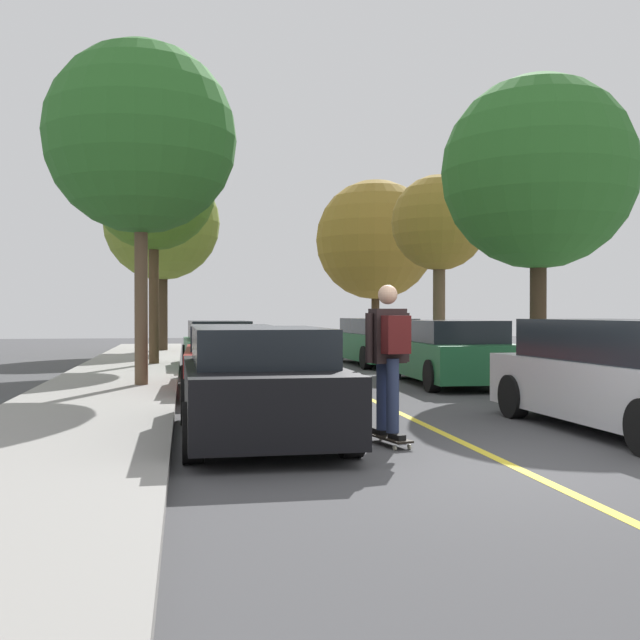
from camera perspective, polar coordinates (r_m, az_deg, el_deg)
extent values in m
plane|color=#424244|center=(8.28, 13.75, -10.32)|extent=(80.00, 80.00, 0.00)
cube|color=gray|center=(7.73, -21.18, -10.59)|extent=(2.66, 56.00, 0.14)
cube|color=gold|center=(12.00, 5.98, -6.89)|extent=(0.12, 39.20, 0.01)
cube|color=black|center=(9.51, -4.52, -5.52)|extent=(1.83, 4.16, 0.74)
cube|color=black|center=(9.53, -4.57, -1.91)|extent=(1.60, 2.56, 0.45)
cylinder|color=black|center=(8.33, 2.27, -8.00)|extent=(0.23, 0.64, 0.64)
cylinder|color=black|center=(8.13, -9.40, -8.22)|extent=(0.23, 0.64, 0.64)
cylinder|color=black|center=(11.00, -0.93, -5.91)|extent=(0.23, 0.64, 0.64)
cylinder|color=black|center=(10.85, -9.71, -6.01)|extent=(0.23, 0.64, 0.64)
cube|color=maroon|center=(15.28, -6.60, -3.37)|extent=(1.86, 4.63, 0.66)
cube|color=black|center=(15.26, -6.60, -1.25)|extent=(1.61, 2.62, 0.47)
cylinder|color=black|center=(13.77, -2.89, -4.60)|extent=(0.23, 0.64, 0.64)
cylinder|color=black|center=(13.69, -9.79, -4.64)|extent=(0.23, 0.64, 0.64)
cylinder|color=black|center=(16.94, -4.02, -3.63)|extent=(0.23, 0.64, 0.64)
cylinder|color=black|center=(16.88, -9.62, -3.65)|extent=(0.23, 0.64, 0.64)
cube|color=#1E5B33|center=(20.71, -7.49, -2.34)|extent=(1.88, 4.70, 0.66)
cube|color=black|center=(20.90, -7.54, -0.73)|extent=(1.61, 2.88, 0.49)
cylinder|color=black|center=(19.18, -4.72, -3.14)|extent=(0.24, 0.65, 0.64)
cylinder|color=black|center=(19.05, -9.52, -3.17)|extent=(0.24, 0.65, 0.64)
cylinder|color=black|center=(22.40, -5.76, -2.60)|extent=(0.24, 0.65, 0.64)
cylinder|color=black|center=(22.29, -9.87, -2.63)|extent=(0.24, 0.65, 0.64)
cube|color=#B7B7BC|center=(10.77, 21.80, -4.84)|extent=(1.90, 4.64, 0.75)
cube|color=black|center=(10.80, 21.56, -1.40)|extent=(1.63, 3.10, 0.54)
cylinder|color=black|center=(11.76, 14.17, -5.51)|extent=(0.24, 0.65, 0.64)
cylinder|color=black|center=(12.55, 20.77, -5.14)|extent=(0.24, 0.65, 0.64)
cube|color=#1E5B33|center=(16.88, 9.59, -2.86)|extent=(1.95, 4.52, 0.74)
cube|color=black|center=(16.65, 9.83, -0.82)|extent=(1.68, 2.56, 0.47)
cylinder|color=black|center=(18.14, 5.51, -3.35)|extent=(0.24, 0.65, 0.64)
cylinder|color=black|center=(18.62, 10.63, -3.26)|extent=(0.24, 0.65, 0.64)
cylinder|color=black|center=(15.18, 8.32, -4.12)|extent=(0.24, 0.65, 0.64)
cylinder|color=black|center=(15.76, 14.29, -3.96)|extent=(0.24, 0.65, 0.64)
cube|color=#1E5B33|center=(22.85, 4.34, -1.95)|extent=(1.94, 4.76, 0.75)
cube|color=black|center=(22.89, 4.30, -0.44)|extent=(1.67, 3.18, 0.45)
cylinder|color=black|center=(24.24, 1.36, -2.36)|extent=(0.24, 0.65, 0.64)
cylinder|color=black|center=(24.68, 5.12, -2.31)|extent=(0.24, 0.65, 0.64)
cylinder|color=black|center=(21.05, 3.43, -2.81)|extent=(0.24, 0.65, 0.64)
cylinder|color=black|center=(21.55, 7.69, -2.73)|extent=(0.24, 0.65, 0.64)
cylinder|color=brown|center=(15.53, -13.12, 2.58)|extent=(0.26, 0.26, 3.94)
sphere|color=#2D6B28|center=(15.89, -13.14, 13.02)|extent=(3.75, 3.75, 3.75)
cylinder|color=#4C3823|center=(21.82, -12.22, 2.15)|extent=(0.28, 0.28, 4.05)
sphere|color=#4C7A23|center=(22.08, -12.23, 9.52)|extent=(3.44, 3.44, 3.44)
cylinder|color=#3D2D1E|center=(29.47, -11.64, 1.41)|extent=(0.42, 0.42, 3.71)
sphere|color=olive|center=(29.66, -11.65, 7.09)|extent=(4.32, 4.32, 4.32)
cylinder|color=#3D2D1E|center=(16.96, 15.87, 1.38)|extent=(0.35, 0.35, 3.33)
sphere|color=#2D6B28|center=(17.22, 15.89, 10.48)|extent=(4.10, 4.10, 4.10)
cylinder|color=brown|center=(22.95, 8.82, 1.03)|extent=(0.36, 0.36, 3.21)
sphere|color=olive|center=(23.10, 8.83, 7.15)|extent=(2.82, 2.82, 2.82)
cylinder|color=#3D2D1E|center=(30.33, 4.13, 0.49)|extent=(0.32, 0.32, 2.76)
sphere|color=olive|center=(30.46, 4.13, 5.96)|extent=(4.69, 4.69, 4.69)
cube|color=black|center=(9.17, 5.03, -8.65)|extent=(0.41, 0.87, 0.02)
cylinder|color=beige|center=(9.44, 3.51, -8.78)|extent=(0.04, 0.06, 0.06)
cylinder|color=beige|center=(9.52, 4.54, -8.70)|extent=(0.04, 0.06, 0.06)
cylinder|color=beige|center=(8.85, 5.56, -9.41)|extent=(0.04, 0.06, 0.06)
cylinder|color=beige|center=(8.94, 6.63, -9.31)|extent=(0.04, 0.06, 0.06)
cube|color=#99999E|center=(9.47, 4.03, -8.50)|extent=(0.11, 0.06, 0.02)
cube|color=#99999E|center=(8.88, 6.10, -9.11)|extent=(0.11, 0.06, 0.02)
cube|color=black|center=(9.36, 4.37, -8.20)|extent=(0.16, 0.28, 0.06)
cube|color=black|center=(8.98, 5.71, -8.58)|extent=(0.16, 0.28, 0.06)
cylinder|color=#283351|center=(9.21, 4.67, -5.45)|extent=(0.18, 0.18, 0.86)
cylinder|color=#283351|center=(9.00, 5.40, -5.60)|extent=(0.18, 0.18, 0.86)
cube|color=black|center=(9.06, 5.03, -1.18)|extent=(0.44, 0.31, 0.64)
sphere|color=tan|center=(9.06, 5.04, 1.89)|extent=(0.23, 0.23, 0.23)
cylinder|color=black|center=(8.94, 3.66, -1.33)|extent=(0.11, 0.11, 0.58)
cylinder|color=black|center=(9.18, 6.37, -1.28)|extent=(0.11, 0.11, 0.58)
cube|color=#4C1414|center=(8.88, 5.66, -1.08)|extent=(0.33, 0.25, 0.44)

